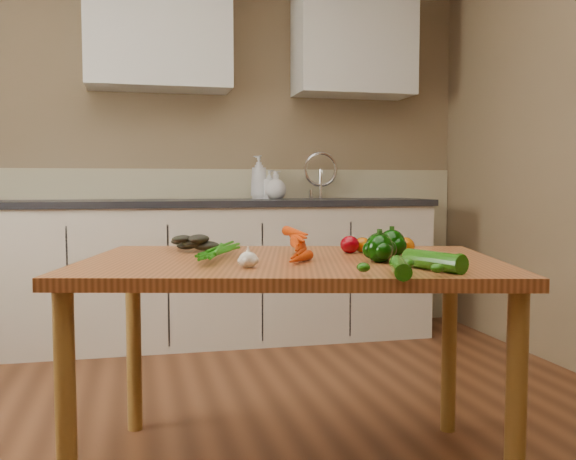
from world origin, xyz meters
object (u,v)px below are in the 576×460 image
(pepper_c, at_px, (380,249))
(tomato_b, at_px, (362,245))
(pepper_a, at_px, (379,247))
(tomato_c, at_px, (405,246))
(carrot_bunch, at_px, (271,249))
(soap_bottle_c, at_px, (276,185))
(pepper_b, at_px, (392,244))
(tomato_a, at_px, (350,245))
(table, at_px, (291,283))
(leafy_greens, at_px, (191,238))
(zucchini_a, at_px, (434,261))
(soap_bottle_a, at_px, (259,177))
(garlic_bulb, at_px, (248,260))
(soap_bottle_b, at_px, (269,184))
(zucchini_b, at_px, (400,268))

(pepper_c, xyz_separation_m, tomato_b, (0.05, 0.29, -0.02))
(pepper_a, bearing_deg, tomato_b, 82.03)
(tomato_c, bearing_deg, carrot_bunch, -178.63)
(soap_bottle_c, bearing_deg, pepper_b, -156.06)
(soap_bottle_c, distance_m, pepper_b, 2.07)
(tomato_a, height_order, tomato_c, same)
(table, relative_size, leafy_greens, 7.88)
(tomato_b, xyz_separation_m, zucchini_a, (0.04, -0.52, 0.00))
(soap_bottle_a, bearing_deg, carrot_bunch, 53.80)
(pepper_b, height_order, tomato_c, pepper_b)
(tomato_b, bearing_deg, soap_bottle_c, 87.47)
(garlic_bulb, xyz_separation_m, pepper_b, (0.53, 0.15, 0.02))
(garlic_bulb, relative_size, tomato_b, 0.95)
(soap_bottle_b, relative_size, soap_bottle_c, 1.06)
(tomato_a, bearing_deg, pepper_b, -56.81)
(pepper_b, bearing_deg, tomato_b, 104.70)
(soap_bottle_c, xyz_separation_m, pepper_b, (-0.04, -2.06, -0.20))
(soap_bottle_b, xyz_separation_m, garlic_bulb, (-0.54, -2.27, -0.22))
(garlic_bulb, bearing_deg, zucchini_a, -20.01)
(leafy_greens, relative_size, tomato_b, 3.24)
(soap_bottle_c, relative_size, zucchini_a, 0.84)
(leafy_greens, distance_m, tomato_c, 0.80)
(table, bearing_deg, garlic_bulb, -119.43)
(leafy_greens, relative_size, zucchini_a, 0.92)
(soap_bottle_a, height_order, zucchini_b, soap_bottle_a)
(leafy_greens, xyz_separation_m, pepper_a, (0.58, -0.45, -0.00))
(leafy_greens, xyz_separation_m, tomato_a, (0.56, -0.21, -0.02))
(carrot_bunch, xyz_separation_m, tomato_b, (0.37, 0.13, -0.01))
(soap_bottle_b, distance_m, pepper_b, 2.13)
(table, height_order, tomato_c, tomato_c)
(carrot_bunch, bearing_deg, tomato_a, 32.83)
(pepper_c, xyz_separation_m, zucchini_a, (0.08, -0.22, -0.02))
(pepper_c, bearing_deg, soap_bottle_b, 87.41)
(carrot_bunch, height_order, tomato_b, carrot_bunch)
(soap_bottle_a, height_order, pepper_b, soap_bottle_a)
(table, bearing_deg, tomato_a, 39.05)
(soap_bottle_b, distance_m, pepper_a, 2.22)
(table, height_order, tomato_b, tomato_b)
(table, xyz_separation_m, pepper_b, (0.35, -0.04, 0.13))
(pepper_c, relative_size, zucchini_b, 0.45)
(carrot_bunch, relative_size, garlic_bulb, 4.45)
(soap_bottle_b, relative_size, pepper_a, 2.08)
(soap_bottle_b, xyz_separation_m, leafy_greens, (-0.67, -1.76, -0.20))
(soap_bottle_c, bearing_deg, leafy_greens, -177.37)
(pepper_c, height_order, zucchini_b, pepper_c)
(leafy_greens, xyz_separation_m, zucchini_a, (0.65, -0.70, -0.02))
(soap_bottle_a, height_order, carrot_bunch, soap_bottle_a)
(soap_bottle_a, distance_m, soap_bottle_c, 0.14)
(pepper_a, height_order, pepper_b, pepper_b)
(zucchini_a, bearing_deg, pepper_c, 110.36)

